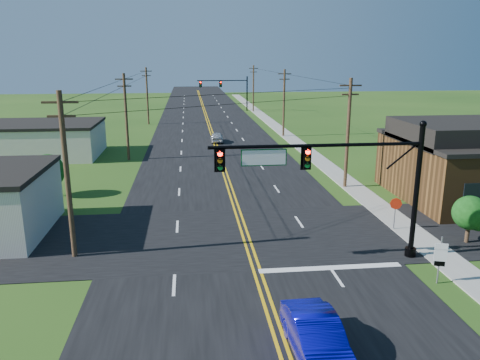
{
  "coord_description": "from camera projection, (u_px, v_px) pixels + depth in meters",
  "views": [
    {
      "loc": [
        -3.1,
        -14.57,
        10.63
      ],
      "look_at": [
        -0.38,
        10.0,
        4.09
      ],
      "focal_mm": 35.0,
      "sensor_mm": 36.0,
      "label": 1
    }
  ],
  "objects": [
    {
      "name": "signal_mast_far",
      "position": [
        225.0,
        88.0,
        93.22
      ],
      "size": [
        10.98,
        0.6,
        7.48
      ],
      "color": "black",
      "rests_on": "ground"
    },
    {
      "name": "stop_sign",
      "position": [
        396.0,
        207.0,
        29.19
      ],
      "size": [
        0.74,
        0.2,
        2.12
      ],
      "rotation": [
        0.0,
        0.0,
        -0.22
      ],
      "color": "slate",
      "rests_on": "ground"
    },
    {
      "name": "tree_right_back",
      "position": [
        397.0,
        146.0,
        43.07
      ],
      "size": [
        3.0,
        3.0,
        4.1
      ],
      "color": "#362418",
      "rests_on": "ground"
    },
    {
      "name": "distant_car",
      "position": [
        217.0,
        137.0,
        59.56
      ],
      "size": [
        1.65,
        3.84,
        1.29
      ],
      "primitive_type": "imported",
      "rotation": [
        0.0,
        0.0,
        3.11
      ],
      "color": "#B3B3B8",
      "rests_on": "ground"
    },
    {
      "name": "utility_pole_right_b",
      "position": [
        284.0,
        102.0,
        63.0
      ],
      "size": [
        1.8,
        0.28,
        9.0
      ],
      "color": "#362418",
      "rests_on": "ground"
    },
    {
      "name": "utility_pole_left_b",
      "position": [
        126.0,
        115.0,
        48.46
      ],
      "size": [
        1.8,
        0.28,
        9.0
      ],
      "color": "#362418",
      "rests_on": "ground"
    },
    {
      "name": "road_cross",
      "position": [
        243.0,
        236.0,
        28.57
      ],
      "size": [
        70.0,
        10.0,
        0.04
      ],
      "primitive_type": "cube",
      "color": "black",
      "rests_on": "ground"
    },
    {
      "name": "route_sign",
      "position": [
        440.0,
        257.0,
        22.25
      ],
      "size": [
        0.59,
        0.2,
        2.41
      ],
      "rotation": [
        0.0,
        0.0,
        -0.29
      ],
      "color": "slate",
      "rests_on": "ground"
    },
    {
      "name": "blue_car",
      "position": [
        317.0,
        340.0,
        16.74
      ],
      "size": [
        1.82,
        4.82,
        1.57
      ],
      "primitive_type": "imported",
      "rotation": [
        0.0,
        0.0,
        0.03
      ],
      "color": "#070697",
      "rests_on": "ground"
    },
    {
      "name": "utility_pole_left_c",
      "position": [
        147.0,
        95.0,
        74.4
      ],
      "size": [
        1.8,
        0.28,
        9.0
      ],
      "color": "#362418",
      "rests_on": "ground"
    },
    {
      "name": "signal_mast_main",
      "position": [
        336.0,
        175.0,
        23.98
      ],
      "size": [
        11.3,
        0.6,
        7.48
      ],
      "color": "black",
      "rests_on": "ground"
    },
    {
      "name": "road_main",
      "position": [
        211.0,
        135.0,
        65.08
      ],
      "size": [
        16.0,
        220.0,
        0.04
      ],
      "primitive_type": "cube",
      "color": "black",
      "rests_on": "ground"
    },
    {
      "name": "sidewalk",
      "position": [
        302.0,
        147.0,
        56.59
      ],
      "size": [
        2.0,
        160.0,
        0.08
      ],
      "primitive_type": "cube",
      "color": "gray",
      "rests_on": "ground"
    },
    {
      "name": "utility_pole_right_a",
      "position": [
        348.0,
        131.0,
        38.02
      ],
      "size": [
        1.8,
        0.28,
        9.0
      ],
      "color": "#362418",
      "rests_on": "ground"
    },
    {
      "name": "utility_pole_left_a",
      "position": [
        67.0,
        173.0,
        24.44
      ],
      "size": [
        1.8,
        0.28,
        9.0
      ],
      "color": "#362418",
      "rests_on": "ground"
    },
    {
      "name": "cream_bldg_far",
      "position": [
        43.0,
        139.0,
        51.06
      ],
      "size": [
        12.2,
        9.2,
        3.7
      ],
      "color": "silver",
      "rests_on": "ground"
    },
    {
      "name": "ground",
      "position": [
        280.0,
        357.0,
        17.05
      ],
      "size": [
        260.0,
        260.0,
        0.0
      ],
      "primitive_type": "plane",
      "color": "#1F4212",
      "rests_on": "ground"
    },
    {
      "name": "utility_pole_right_c",
      "position": [
        253.0,
        88.0,
        91.83
      ],
      "size": [
        1.8,
        0.28,
        9.0
      ],
      "color": "#362418",
      "rests_on": "ground"
    },
    {
      "name": "tree_left",
      "position": [
        48.0,
        170.0,
        36.14
      ],
      "size": [
        2.4,
        2.4,
        3.37
      ],
      "color": "#362418",
      "rests_on": "ground"
    },
    {
      "name": "shrub_corner",
      "position": [
        470.0,
        213.0,
        27.08
      ],
      "size": [
        2.0,
        2.0,
        2.86
      ],
      "color": "#362418",
      "rests_on": "ground"
    }
  ]
}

